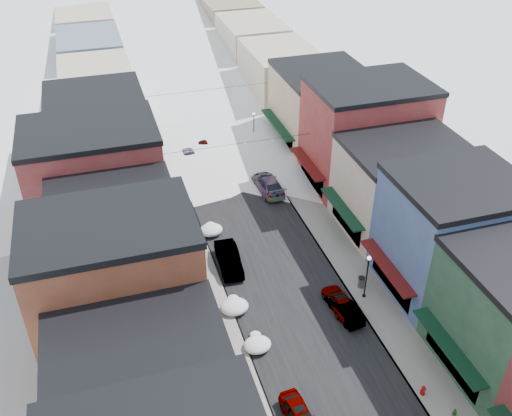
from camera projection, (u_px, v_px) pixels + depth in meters
road at (198, 120)px, 77.57m from camera, size 10.00×160.00×0.01m
sidewalk_left at (150, 125)px, 75.93m from camera, size 3.20×160.00×0.15m
sidewalk_right at (245, 113)px, 79.13m from camera, size 3.20×160.00×0.15m
curb_left at (161, 124)px, 76.31m from camera, size 0.10×160.00×0.15m
curb_right at (234, 115)px, 78.75m from camera, size 0.10×160.00×0.15m
bldg_l_cream at (144, 399)px, 33.97m from camera, size 11.30×8.20×9.50m
bldg_l_brick_near at (119, 295)px, 39.37m from camera, size 12.30×8.20×12.50m
bldg_l_grayblue at (118, 242)px, 47.23m from camera, size 11.30×9.20×9.00m
bldg_l_brick_far at (96, 180)px, 53.58m from camera, size 13.30×9.20×11.00m
bldg_l_tan at (100, 138)px, 62.05m from camera, size 11.30×11.20×10.00m
bldg_r_blue at (451, 235)px, 46.84m from camera, size 11.30×9.20×10.50m
bldg_r_cream at (401, 187)px, 54.53m from camera, size 12.30×9.20×9.00m
bldg_r_brick_far at (366, 134)px, 61.11m from camera, size 13.30×9.20×11.50m
bldg_r_tan at (321, 107)px, 69.37m from camera, size 11.30×11.20×9.50m
distant_blocks at (167, 40)px, 93.63m from camera, size 34.00×55.00×8.00m
overhead_cables at (218, 115)px, 64.18m from camera, size 16.40×15.04×0.04m
car_silver_sedan at (300, 416)px, 37.74m from camera, size 1.99×4.22×1.40m
car_dark_hatch at (229, 259)px, 51.19m from camera, size 2.06×5.28×1.71m
car_silver_wagon at (189, 157)px, 67.29m from camera, size 2.70×5.34×1.49m
car_green_sedan at (345, 309)px, 46.11m from camera, size 1.90×4.25×1.35m
car_gray_suv at (340, 301)px, 46.82m from camera, size 1.92×4.31×1.44m
car_black_sedan at (268, 184)px, 61.99m from camera, size 2.61×5.91×1.69m
car_lane_silver at (202, 147)px, 69.06m from camera, size 2.09×5.03×1.70m
car_lane_white at (194, 80)px, 87.86m from camera, size 2.99×5.41×1.44m
fire_hydrant at (423, 390)px, 39.66m from camera, size 0.47×0.35×0.80m
trash_can at (361, 282)px, 48.88m from camera, size 0.60×0.60×1.01m
streetlamp_near at (367, 271)px, 46.65m from camera, size 0.36×0.36×4.30m
streetlamp_far at (254, 124)px, 70.30m from camera, size 0.34×0.34×4.05m
planter_far at (454, 413)px, 38.22m from camera, size 0.45×0.45×0.59m
snow_pile_near at (257, 344)px, 43.34m from camera, size 2.13×2.51×0.90m
snow_pile_mid at (234, 306)px, 46.71m from camera, size 2.35×2.64×0.99m
snow_pile_far at (211, 230)px, 55.59m from camera, size 2.29×2.61×0.97m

